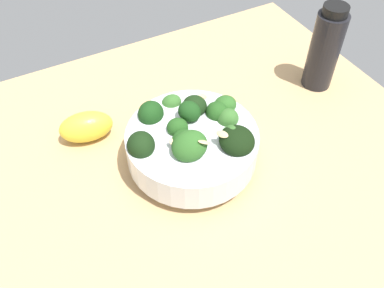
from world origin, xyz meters
The scene contains 4 objects.
ground_plane centered at (0.00, 0.00, -2.26)cm, with size 70.48×70.48×4.51cm, color tan.
bowl_of_broccoli centered at (-2.86, -2.44, 4.39)cm, with size 18.56×19.23×10.01cm.
lemon_wedge centered at (-14.72, -14.41, 2.39)cm, with size 8.12×4.53×4.78cm, color yellow.
bottle_tall centered at (-8.61, 25.45, 7.22)cm, with size 5.05×5.05×14.96cm.
Camera 1 is at (31.88, -20.95, 47.29)cm, focal length 38.76 mm.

